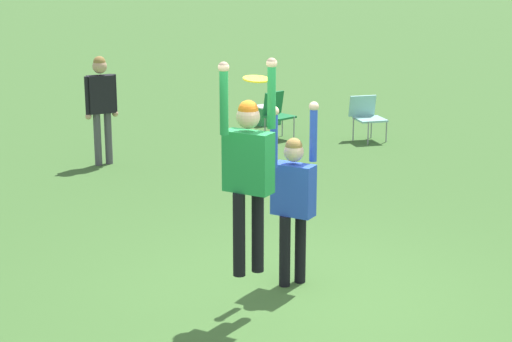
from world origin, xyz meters
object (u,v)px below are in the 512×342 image
object	(u,v)px
person_defending	(293,192)
person_jumping	(248,164)
person_spectator_near	(101,99)
camping_chair_2	(277,111)
cooler_box	(267,115)
frisbee	(257,79)
camping_chair_1	(367,114)

from	to	relation	value
person_defending	person_jumping	bearing A→B (deg)	-90.00
person_defending	person_spectator_near	world-z (taller)	person_defending
camping_chair_2	cooler_box	world-z (taller)	camping_chair_2
camping_chair_2	cooler_box	xyz separation A→B (m)	(0.56, 1.21, -0.33)
frisbee	cooler_box	size ratio (longest dim) A/B	0.55
camping_chair_2	frisbee	bearing A→B (deg)	44.72
frisbee	cooler_box	distance (m)	9.25
camping_chair_1	person_defending	bearing A→B (deg)	61.19
person_defending	camping_chair_2	xyz separation A→B (m)	(3.87, 6.16, -0.51)
person_defending	frisbee	bearing A→B (deg)	-103.82
person_jumping	cooler_box	size ratio (longest dim) A/B	4.33
frisbee	camping_chair_2	bearing A→B (deg)	54.96
person_jumping	person_defending	xyz separation A→B (m)	(0.83, 0.44, -0.51)
person_jumping	camping_chair_1	size ratio (longest dim) A/B	2.49
person_defending	person_spectator_near	bearing A→B (deg)	149.05
person_spectator_near	camping_chair_1	bearing A→B (deg)	-3.85
frisbee	person_spectator_near	size ratio (longest dim) A/B	0.15
camping_chair_2	cooler_box	distance (m)	1.37
frisbee	camping_chair_2	size ratio (longest dim) A/B	0.30
person_defending	person_spectator_near	distance (m)	6.02
person_jumping	camping_chair_2	size ratio (longest dim) A/B	2.37
person_defending	frisbee	distance (m)	1.37
person_jumping	camping_chair_2	world-z (taller)	person_jumping
camping_chair_1	camping_chair_2	xyz separation A→B (m)	(-1.33, 1.05, 0.03)
frisbee	person_spectator_near	world-z (taller)	frisbee
person_jumping	frisbee	xyz separation A→B (m)	(0.28, 0.30, 0.74)
person_jumping	camping_chair_1	distance (m)	8.26
person_jumping	camping_chair_2	distance (m)	8.17
cooler_box	camping_chair_2	bearing A→B (deg)	-114.59
person_jumping	cooler_box	bearing A→B (deg)	-61.94
frisbee	camping_chair_1	distance (m)	7.98
person_spectator_near	cooler_box	distance (m)	4.44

